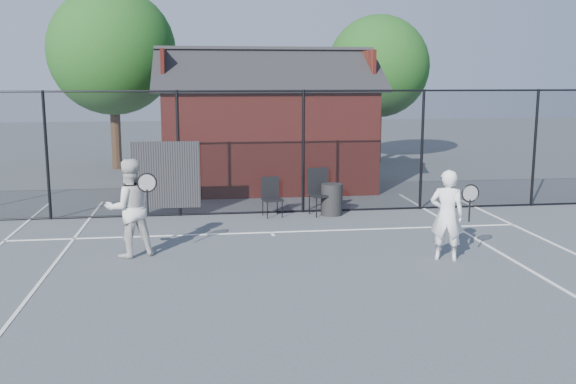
{
  "coord_description": "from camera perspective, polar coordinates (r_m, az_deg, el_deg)",
  "views": [
    {
      "loc": [
        -1.48,
        -10.32,
        3.27
      ],
      "look_at": [
        0.18,
        1.76,
        1.1
      ],
      "focal_mm": 40.0,
      "sensor_mm": 36.0,
      "label": 1
    }
  ],
  "objects": [
    {
      "name": "waste_bin",
      "position": [
        15.52,
        3.91,
        -0.66
      ],
      "size": [
        0.63,
        0.63,
        0.76
      ],
      "primitive_type": "cylinder",
      "rotation": [
        0.0,
        0.0,
        0.25
      ],
      "color": "black",
      "rests_on": "ground"
    },
    {
      "name": "court_lines",
      "position": [
        9.69,
        1.44,
        -9.6
      ],
      "size": [
        11.02,
        18.0,
        0.01
      ],
      "color": "silver",
      "rests_on": "ground"
    },
    {
      "name": "ground",
      "position": [
        10.93,
        0.32,
        -7.32
      ],
      "size": [
        80.0,
        80.0,
        0.0
      ],
      "primitive_type": "plane",
      "color": "#454C4F",
      "rests_on": "ground"
    },
    {
      "name": "chair_left",
      "position": [
        15.28,
        -1.4,
        -0.51
      ],
      "size": [
        0.52,
        0.54,
        0.92
      ],
      "primitive_type": "cube",
      "rotation": [
        0.0,
        0.0,
        0.2
      ],
      "color": "black",
      "rests_on": "ground"
    },
    {
      "name": "player_back",
      "position": [
        12.16,
        -13.92,
        -1.38
      ],
      "size": [
        1.08,
        0.96,
        1.83
      ],
      "color": "silver",
      "rests_on": "ground"
    },
    {
      "name": "chair_right",
      "position": [
        15.44,
        2.99,
        -0.06
      ],
      "size": [
        0.64,
        0.65,
        1.1
      ],
      "primitive_type": "cube",
      "rotation": [
        0.0,
        0.0,
        0.22
      ],
      "color": "black",
      "rests_on": "ground"
    },
    {
      "name": "player_front",
      "position": [
        11.93,
        13.95,
        -2.0
      ],
      "size": [
        0.8,
        0.65,
        1.66
      ],
      "color": "white",
      "rests_on": "ground"
    },
    {
      "name": "tree_right",
      "position": [
        25.79,
        8.04,
        10.97
      ],
      "size": [
        3.97,
        3.97,
        5.7
      ],
      "color": "#331F14",
      "rests_on": "ground"
    },
    {
      "name": "clubhouse",
      "position": [
        19.5,
        -1.97,
        5.2
      ],
      "size": [
        6.5,
        4.36,
        4.19
      ],
      "color": "maroon",
      "rests_on": "ground"
    },
    {
      "name": "tree_left",
      "position": [
        24.03,
        -15.37,
        11.94
      ],
      "size": [
        4.48,
        4.48,
        6.44
      ],
      "color": "#331F14",
      "rests_on": "ground"
    },
    {
      "name": "fence",
      "position": [
        15.48,
        -3.42,
        3.31
      ],
      "size": [
        22.04,
        3.0,
        3.0
      ],
      "color": "black",
      "rests_on": "ground"
    }
  ]
}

